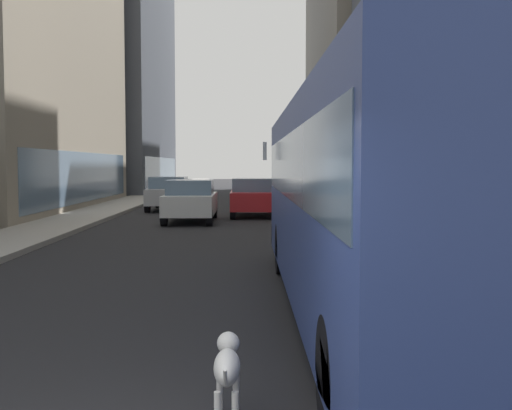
{
  "coord_description": "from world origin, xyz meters",
  "views": [
    {
      "loc": [
        0.92,
        -3.59,
        2.19
      ],
      "look_at": [
        1.12,
        8.81,
        1.4
      ],
      "focal_mm": 44.31,
      "sensor_mm": 36.0,
      "label": 1
    }
  ],
  "objects_px": {
    "car_silver_sedan": "(169,193)",
    "car_red_coupe": "(252,197)",
    "transit_bus": "(376,193)",
    "car_white_van": "(191,201)",
    "dalmatian_dog": "(227,366)"
  },
  "relations": [
    {
      "from": "transit_bus",
      "to": "car_white_van",
      "type": "height_order",
      "value": "transit_bus"
    },
    {
      "from": "car_red_coupe",
      "to": "dalmatian_dog",
      "type": "relative_size",
      "value": 4.32
    },
    {
      "from": "car_white_van",
      "to": "dalmatian_dog",
      "type": "xyz_separation_m",
      "value": [
        1.96,
        -19.09,
        -0.31
      ]
    },
    {
      "from": "transit_bus",
      "to": "car_silver_sedan",
      "type": "bearing_deg",
      "value": 104.56
    },
    {
      "from": "transit_bus",
      "to": "dalmatian_dog",
      "type": "distance_m",
      "value": 4.58
    },
    {
      "from": "car_silver_sedan",
      "to": "car_red_coupe",
      "type": "distance_m",
      "value": 5.46
    },
    {
      "from": "car_white_van",
      "to": "car_red_coupe",
      "type": "bearing_deg",
      "value": 47.89
    },
    {
      "from": "car_white_van",
      "to": "dalmatian_dog",
      "type": "height_order",
      "value": "car_white_van"
    },
    {
      "from": "car_red_coupe",
      "to": "dalmatian_dog",
      "type": "height_order",
      "value": "car_red_coupe"
    },
    {
      "from": "transit_bus",
      "to": "car_red_coupe",
      "type": "height_order",
      "value": "transit_bus"
    },
    {
      "from": "transit_bus",
      "to": "car_red_coupe",
      "type": "xyz_separation_m",
      "value": [
        -1.6,
        17.85,
        -0.96
      ]
    },
    {
      "from": "dalmatian_dog",
      "to": "transit_bus",
      "type": "bearing_deg",
      "value": 62.43
    },
    {
      "from": "car_white_van",
      "to": "car_silver_sedan",
      "type": "relative_size",
      "value": 0.99
    },
    {
      "from": "car_silver_sedan",
      "to": "car_red_coupe",
      "type": "relative_size",
      "value": 1.06
    },
    {
      "from": "transit_bus",
      "to": "car_silver_sedan",
      "type": "relative_size",
      "value": 2.62
    }
  ]
}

